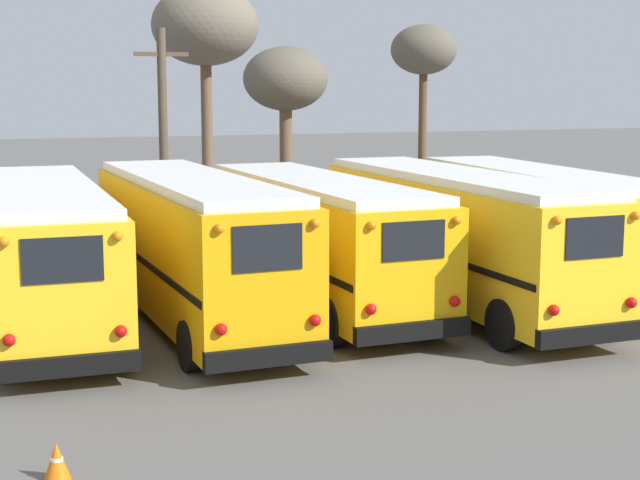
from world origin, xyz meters
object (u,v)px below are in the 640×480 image
at_px(traffic_cone, 57,461).
at_px(bare_tree_2, 286,83).
at_px(school_bus_3, 456,233).
at_px(bare_tree_1, 424,53).
at_px(school_bus_0, 44,249).
at_px(school_bus_2, 317,236).
at_px(school_bus_1, 192,243).
at_px(school_bus_4, 538,223).
at_px(utility_pole, 163,132).
at_px(bare_tree_0, 205,28).

bearing_deg(traffic_cone, bare_tree_2, 63.20).
relative_size(school_bus_3, bare_tree_1, 1.37).
xyz_separation_m(school_bus_0, traffic_cone, (-0.58, -8.96, -1.44)).
distance_m(school_bus_2, bare_tree_2, 10.21).
height_order(school_bus_1, school_bus_2, school_bus_1).
bearing_deg(school_bus_4, school_bus_2, -177.74).
distance_m(utility_pole, traffic_cone, 20.74).
height_order(school_bus_2, school_bus_4, school_bus_4).
relative_size(school_bus_2, bare_tree_2, 1.57).
distance_m(utility_pole, bare_tree_0, 5.90).
distance_m(school_bus_2, utility_pole, 11.26).
height_order(school_bus_0, school_bus_2, school_bus_0).
distance_m(school_bus_0, school_bus_4, 12.57).
xyz_separation_m(bare_tree_0, bare_tree_1, (10.30, 2.54, -0.75)).
relative_size(school_bus_2, school_bus_3, 0.94).
relative_size(bare_tree_1, bare_tree_2, 1.21).
distance_m(school_bus_0, bare_tree_1, 25.07).
xyz_separation_m(school_bus_1, traffic_cone, (-3.73, -8.22, -1.51)).
bearing_deg(school_bus_2, bare_tree_2, 76.38).
xyz_separation_m(bare_tree_0, traffic_cone, (-7.79, -23.67, -7.11)).
xyz_separation_m(school_bus_3, utility_pole, (-4.65, 12.09, 1.94)).
bearing_deg(school_bus_1, school_bus_0, 166.78).
relative_size(school_bus_0, school_bus_1, 1.02).
bearing_deg(utility_pole, school_bus_1, -98.06).
bearing_deg(bare_tree_2, school_bus_1, -118.74).
relative_size(school_bus_0, bare_tree_2, 1.63).
relative_size(utility_pole, bare_tree_1, 0.90).
bearing_deg(school_bus_0, bare_tree_1, 44.57).
relative_size(school_bus_3, school_bus_4, 1.03).
xyz_separation_m(bare_tree_1, traffic_cone, (-18.09, -26.21, -6.37)).
bearing_deg(traffic_cone, school_bus_1, 65.62).
height_order(bare_tree_0, bare_tree_1, bare_tree_0).
bearing_deg(school_bus_3, school_bus_2, 160.40).
relative_size(school_bus_2, bare_tree_1, 1.30).
bearing_deg(school_bus_1, bare_tree_1, 51.39).
height_order(school_bus_1, traffic_cone, school_bus_1).
height_order(school_bus_3, bare_tree_0, bare_tree_0).
distance_m(school_bus_4, traffic_cone, 16.01).
bearing_deg(bare_tree_2, school_bus_4, -65.92).
xyz_separation_m(school_bus_4, bare_tree_1, (4.94, 17.19, 4.95)).
relative_size(school_bus_3, utility_pole, 1.52).
distance_m(school_bus_1, bare_tree_2, 11.76).
height_order(utility_pole, traffic_cone, utility_pole).
xyz_separation_m(school_bus_1, school_bus_3, (6.29, -0.57, -0.01)).
distance_m(school_bus_0, traffic_cone, 9.09).
distance_m(school_bus_0, school_bus_1, 3.23).
height_order(school_bus_2, school_bus_3, school_bus_3).
relative_size(school_bus_4, utility_pole, 1.47).
bearing_deg(school_bus_4, traffic_cone, -145.56).
bearing_deg(utility_pole, school_bus_2, -82.16).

